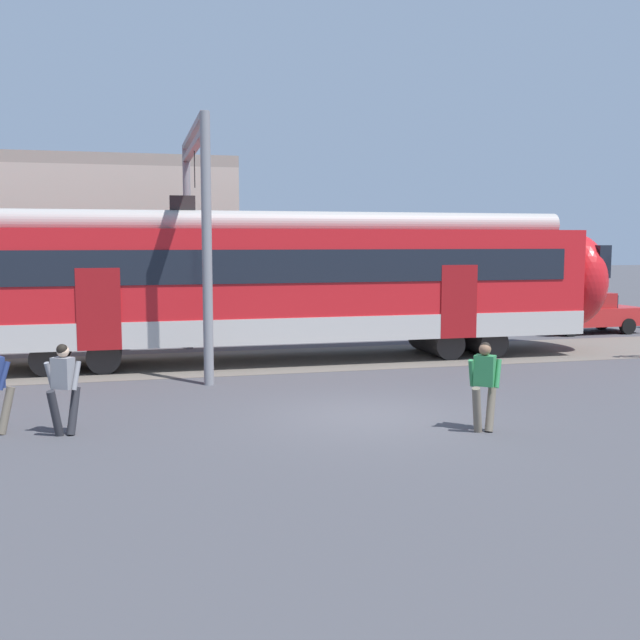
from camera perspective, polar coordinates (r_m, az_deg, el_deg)
ground_plane at (r=15.06m, az=3.73°, el=-7.33°), size 160.00×160.00×0.00m
pedestrian_grey at (r=14.15m, az=-18.97°, el=-4.54°), size 0.67×0.52×1.67m
pedestrian_green at (r=13.97m, az=12.45°, el=-4.37°), size 0.67×0.52×1.67m
parked_car_red at (r=30.06m, az=19.61°, el=0.55°), size 4.05×1.85×1.54m
catenary_gantry at (r=21.31m, az=-9.48°, el=8.20°), size 0.24×6.64×6.53m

